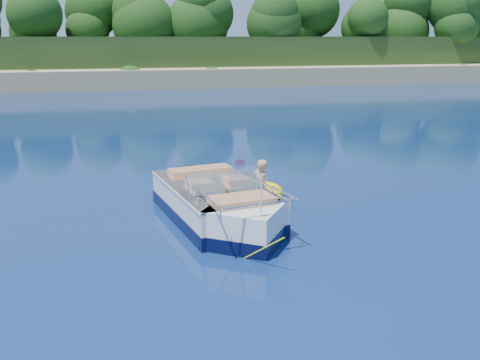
{
  "coord_description": "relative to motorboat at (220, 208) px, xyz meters",
  "views": [
    {
      "loc": [
        -1.69,
        -8.19,
        4.05
      ],
      "look_at": [
        1.14,
        3.32,
        0.85
      ],
      "focal_mm": 40.0,
      "sensor_mm": 36.0,
      "label": 1
    }
  ],
  "objects": [
    {
      "name": "ground",
      "position": [
        -0.59,
        -2.89,
        -0.35
      ],
      "size": [
        160.0,
        160.0,
        0.0
      ],
      "primitive_type": "plane",
      "color": "#0A1946",
      "rests_on": "ground"
    },
    {
      "name": "tow_tube",
      "position": [
        1.34,
        1.81,
        -0.26
      ],
      "size": [
        1.49,
        1.49,
        0.37
      ],
      "rotation": [
        0.0,
        0.0,
        -0.07
      ],
      "color": "#FFDF00",
      "rests_on": "ground"
    },
    {
      "name": "boy",
      "position": [
        1.39,
        1.73,
        -0.35
      ],
      "size": [
        0.74,
        0.91,
        1.64
      ],
      "primitive_type": "imported",
      "rotation": [
        0.0,
        -0.17,
        2.1
      ],
      "color": "tan",
      "rests_on": "ground"
    },
    {
      "name": "shoreline",
      "position": [
        -0.59,
        60.88,
        0.62
      ],
      "size": [
        170.0,
        59.0,
        6.0
      ],
      "color": "tan",
      "rests_on": "ground"
    },
    {
      "name": "motorboat",
      "position": [
        0.0,
        0.0,
        0.0
      ],
      "size": [
        2.53,
        5.43,
        1.82
      ],
      "rotation": [
        0.0,
        0.0,
        0.17
      ],
      "color": "white",
      "rests_on": "ground"
    },
    {
      "name": "treeline",
      "position": [
        -0.55,
        38.12,
        5.19
      ],
      "size": [
        150.0,
        7.12,
        8.19
      ],
      "color": "black",
      "rests_on": "ground"
    }
  ]
}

